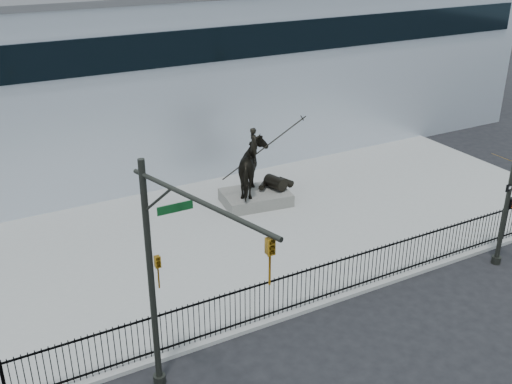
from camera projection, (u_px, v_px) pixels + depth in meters
ground at (356, 317)px, 20.36m from camera, size 120.00×120.00×0.00m
plaza at (257, 231)px, 25.92m from camera, size 30.00×12.00×0.15m
building at (148, 70)px, 34.49m from camera, size 44.00×14.00×9.00m
picket_fence at (336, 277)px, 20.98m from camera, size 22.10×0.10×1.50m
statue_plinth at (256, 197)px, 28.19m from camera, size 3.33×2.51×0.58m
equestrian_statue at (257, 168)px, 27.60m from camera, size 3.90×2.69×3.33m
traffic_signal_left at (170, 276)px, 15.24m from camera, size 1.52×4.84×7.00m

